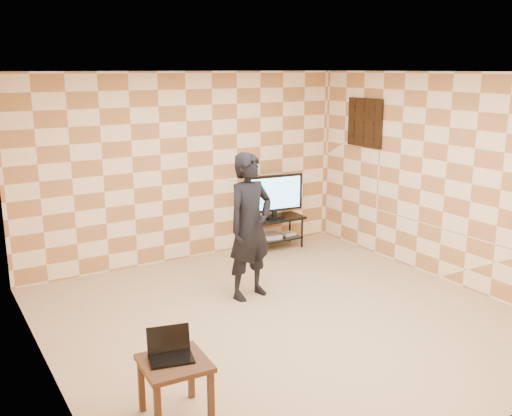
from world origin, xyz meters
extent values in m
plane|color=tan|center=(0.00, 0.00, 0.00)|extent=(5.00, 5.00, 0.00)
cube|color=#FFE3BD|center=(0.00, 2.50, 1.35)|extent=(5.00, 0.02, 2.70)
cube|color=#FFE3BD|center=(0.00, -2.50, 1.35)|extent=(5.00, 0.02, 2.70)
cube|color=#FFE3BD|center=(-2.50, 0.00, 1.35)|extent=(0.02, 5.00, 2.70)
cube|color=#FFE3BD|center=(2.50, 0.00, 1.35)|extent=(0.02, 5.00, 2.70)
cube|color=white|center=(0.00, 0.00, 2.70)|extent=(5.00, 5.00, 0.02)
cube|color=black|center=(2.47, 1.55, 1.95)|extent=(0.04, 0.72, 0.72)
cube|color=black|center=(2.47, 1.55, 1.95)|extent=(0.04, 0.03, 0.68)
cube|color=black|center=(2.47, 1.55, 1.95)|extent=(0.04, 0.68, 0.03)
cube|color=black|center=(1.29, 2.20, 0.48)|extent=(0.93, 0.42, 0.04)
cube|color=black|center=(1.29, 2.20, 0.16)|extent=(0.84, 0.37, 0.03)
cylinder|color=black|center=(0.88, 2.03, 0.25)|extent=(0.03, 0.03, 0.50)
cylinder|color=black|center=(0.88, 2.37, 0.25)|extent=(0.03, 0.03, 0.50)
cylinder|color=black|center=(1.70, 2.03, 0.25)|extent=(0.03, 0.03, 0.50)
cylinder|color=black|center=(1.70, 2.37, 0.25)|extent=(0.03, 0.03, 0.50)
cube|color=black|center=(1.29, 2.20, 0.51)|extent=(0.29, 0.20, 0.03)
cube|color=black|center=(1.29, 2.20, 0.57)|extent=(0.07, 0.06, 0.08)
cube|color=black|center=(1.29, 2.20, 0.89)|extent=(0.92, 0.16, 0.56)
cube|color=#65D2F9|center=(1.30, 2.17, 0.89)|extent=(0.82, 0.10, 0.48)
cube|color=silver|center=(1.20, 2.23, 0.20)|extent=(0.42, 0.34, 0.06)
cube|color=silver|center=(1.57, 2.21, 0.20)|extent=(0.21, 0.15, 0.05)
cube|color=#362110|center=(-1.79, -1.12, 0.48)|extent=(0.55, 0.55, 0.04)
cube|color=#362110|center=(-2.02, -1.32, 0.23)|extent=(0.05, 0.05, 0.46)
cube|color=#362110|center=(-1.99, -0.89, 0.23)|extent=(0.05, 0.05, 0.46)
cube|color=#362110|center=(-1.59, -1.35, 0.23)|extent=(0.05, 0.05, 0.46)
cube|color=#362110|center=(-1.56, -0.92, 0.23)|extent=(0.05, 0.05, 0.46)
cube|color=black|center=(-1.80, -1.09, 0.51)|extent=(0.39, 0.32, 0.02)
cube|color=black|center=(-1.77, -0.97, 0.62)|extent=(0.35, 0.14, 0.22)
imported|color=black|center=(0.01, 0.75, 0.89)|extent=(0.73, 0.55, 1.78)
camera|label=1|loc=(-3.33, -4.93, 2.73)|focal=40.00mm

